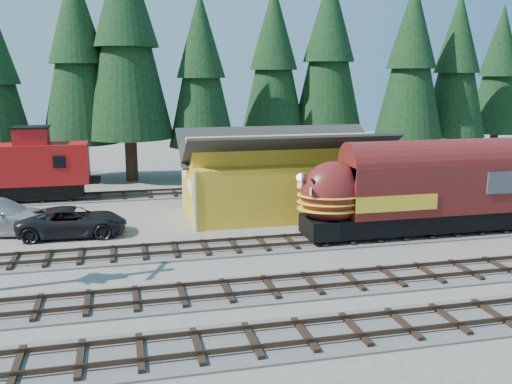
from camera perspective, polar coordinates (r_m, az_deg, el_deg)
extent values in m
plane|color=#6B665B|center=(26.73, 9.12, -7.35)|extent=(120.00, 120.00, 0.00)
cube|color=#4C4947|center=(34.84, 21.94, -3.50)|extent=(68.00, 3.20, 0.08)
cube|color=#38281E|center=(34.23, 22.65, -3.45)|extent=(68.00, 0.08, 0.16)
cube|color=#38281E|center=(35.36, 21.29, -2.89)|extent=(68.00, 0.08, 0.16)
cube|color=#4C4947|center=(42.16, -13.33, -0.44)|extent=(32.00, 3.20, 0.08)
cube|color=#38281E|center=(41.42, -13.34, -0.36)|extent=(32.00, 0.08, 0.16)
cube|color=#38281E|center=(42.83, -13.35, 0.03)|extent=(32.00, 0.08, 0.16)
cube|color=gold|center=(35.88, 2.80, 0.48)|extent=(12.00, 6.00, 3.40)
cube|color=gold|center=(35.49, 2.84, 4.32)|extent=(11.88, 3.30, 1.44)
cube|color=white|center=(33.63, -6.64, 0.53)|extent=(0.06, 2.40, 0.60)
cone|color=black|center=(49.11, -17.46, 13.07)|extent=(6.29, 6.29, 14.33)
cone|color=black|center=(47.98, -12.87, 15.00)|extent=(7.14, 7.14, 16.25)
cone|color=black|center=(47.93, -5.52, 12.12)|extent=(5.54, 5.54, 12.63)
cone|color=black|center=(52.90, 1.78, 12.93)|extent=(6.01, 6.01, 13.68)
cone|color=black|center=(53.82, 7.29, 13.66)|extent=(6.48, 6.48, 14.77)
cone|color=black|center=(53.81, 15.28, 12.63)|extent=(6.07, 6.07, 13.83)
cone|color=black|center=(57.44, 19.45, 11.90)|extent=(5.83, 5.83, 13.28)
cone|color=black|center=(63.94, 23.19, 11.22)|extent=(5.62, 5.62, 12.79)
cube|color=black|center=(32.84, 17.23, -2.64)|extent=(12.90, 2.31, 1.00)
cube|color=maroon|center=(32.82, 18.51, 0.59)|extent=(11.77, 2.72, 2.72)
ellipsoid|color=maroon|center=(29.90, 7.68, -0.11)|extent=(3.44, 2.66, 3.35)
cube|color=#38383A|center=(34.65, 23.26, 1.34)|extent=(3.62, 2.78, 1.18)
sphere|color=white|center=(29.14, 4.43, 1.46)|extent=(0.40, 0.40, 0.40)
cube|color=black|center=(42.56, -22.41, 0.13)|extent=(8.26, 2.13, 0.92)
cube|color=#A31111|center=(42.26, -22.60, 2.57)|extent=(9.18, 2.66, 2.75)
cube|color=#A31111|center=(41.89, -21.56, 5.24)|extent=(2.20, 2.02, 1.10)
imported|color=black|center=(32.60, -17.89, -2.83)|extent=(5.84, 2.82, 1.60)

